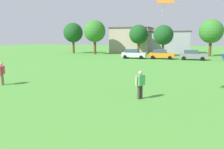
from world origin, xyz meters
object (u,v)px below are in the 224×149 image
at_px(tree_left, 95,31).
at_px(parked_car_orange_1, 161,54).
at_px(parked_car_silver_0, 134,54).
at_px(parked_car_gray_2, 193,55).
at_px(tree_far_left, 73,33).
at_px(tree_center, 139,34).
at_px(tree_far_right, 211,31).
at_px(kite, 165,0).
at_px(tree_right, 163,35).
at_px(adult_bystander, 140,82).
at_px(bystander_midfield, 2,72).

bearing_deg(tree_left, parked_car_orange_1, -24.86).
xyz_separation_m(parked_car_silver_0, parked_car_orange_1, (4.83, 0.70, 0.00)).
relative_size(parked_car_gray_2, tree_far_left, 0.60).
distance_m(parked_car_gray_2, tree_center, 15.40).
height_order(parked_car_gray_2, tree_far_right, tree_far_right).
distance_m(kite, tree_right, 33.87).
distance_m(adult_bystander, kite, 5.05).
relative_size(parked_car_gray_2, tree_left, 0.56).
xyz_separation_m(parked_car_silver_0, parked_car_gray_2, (10.02, 0.52, 0.00)).
height_order(parked_car_gray_2, tree_far_left, tree_far_left).
bearing_deg(parked_car_gray_2, tree_far_right, 69.86).
bearing_deg(parked_car_orange_1, parked_car_gray_2, -1.93).
bearing_deg(tree_far_left, bystander_midfield, -70.67).
bearing_deg(parked_car_orange_1, bystander_midfield, -109.50).
bearing_deg(tree_far_right, kite, -98.80).
bearing_deg(tree_far_right, tree_center, 177.97).
relative_size(parked_car_orange_1, parked_car_gray_2, 1.00).
height_order(adult_bystander, tree_right, tree_right).
xyz_separation_m(bystander_midfield, tree_right, (8.98, 33.55, 3.15)).
bearing_deg(bystander_midfield, parked_car_silver_0, -35.44).
height_order(parked_car_orange_1, tree_right, tree_right).
distance_m(tree_center, tree_right, 6.32).
distance_m(parked_car_silver_0, tree_center, 11.00).
relative_size(adult_bystander, tree_far_left, 0.24).
bearing_deg(bystander_midfield, tree_left, -14.94).
bearing_deg(tree_far_left, adult_bystander, -56.71).
bearing_deg(tree_right, parked_car_silver_0, -120.01).
distance_m(parked_car_gray_2, tree_far_left, 28.77).
xyz_separation_m(parked_car_gray_2, tree_right, (-5.67, 7.01, 3.37)).
bearing_deg(tree_center, tree_far_right, -2.03).
xyz_separation_m(bystander_midfield, parked_car_orange_1, (9.46, 26.72, -0.22)).
distance_m(kite, parked_car_gray_2, 27.19).
xyz_separation_m(adult_bystander, bystander_midfield, (-11.25, 0.64, 0.04)).
distance_m(parked_car_gray_2, tree_right, 9.62).
bearing_deg(tree_left, tree_right, -1.67).
distance_m(adult_bystander, tree_far_right, 37.28).
bearing_deg(adult_bystander, parked_car_silver_0, -139.23).
bearing_deg(tree_right, parked_car_orange_1, -86.00).
distance_m(parked_car_orange_1, tree_center, 11.96).
bearing_deg(tree_right, kite, -84.04).
height_order(parked_car_orange_1, parked_car_gray_2, same).
bearing_deg(tree_far_left, tree_left, -12.87).
bearing_deg(parked_car_silver_0, tree_far_right, 36.12).
bearing_deg(tree_left, tree_far_right, 4.28).
xyz_separation_m(adult_bystander, parked_car_orange_1, (-1.79, 27.35, -0.18)).
bearing_deg(parked_car_silver_0, tree_center, 97.28).
relative_size(parked_car_silver_0, tree_left, 0.56).
bearing_deg(parked_car_silver_0, tree_right, 59.99).
xyz_separation_m(parked_car_gray_2, tree_left, (-20.90, 7.45, 4.29)).
xyz_separation_m(tree_right, tree_far_right, (9.07, 2.26, 0.71)).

